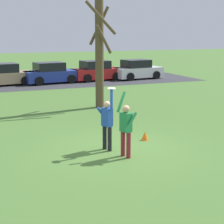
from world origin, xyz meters
TOP-DOWN VIEW (x-y plane):
  - ground_plane at (0.00, 0.00)m, footprint 120.00×120.00m
  - person_catcher at (-0.35, 0.10)m, footprint 0.48×0.59m
  - person_defender at (-0.06, -0.77)m, footprint 0.56×0.63m
  - frisbee_disc at (-0.28, -0.11)m, footprint 0.26×0.26m
  - parked_car_tan at (-1.74, 17.26)m, footprint 4.29×2.42m
  - parked_car_blue at (1.69, 17.03)m, footprint 4.29×2.42m
  - parked_car_red at (5.48, 17.33)m, footprint 4.29×2.42m
  - parked_car_white at (8.94, 17.00)m, footprint 4.29×2.42m
  - parking_strip at (1.91, 17.07)m, footprint 23.44×6.40m
  - bare_tree_tall at (1.93, 6.94)m, footprint 1.59×1.61m
  - field_cone_orange at (1.34, 0.67)m, footprint 0.26×0.26m

SIDE VIEW (x-z plane):
  - ground_plane at x=0.00m, z-range 0.00..0.00m
  - parking_strip at x=1.91m, z-range 0.00..0.01m
  - field_cone_orange at x=1.34m, z-range 0.00..0.32m
  - parked_car_tan at x=-1.74m, z-range -0.07..1.52m
  - parked_car_blue at x=1.69m, z-range -0.07..1.52m
  - parked_car_red at x=5.48m, z-range -0.07..1.52m
  - parked_car_white at x=8.94m, z-range -0.07..1.52m
  - person_defender at x=-0.06m, z-range -0.04..2.00m
  - person_catcher at x=-0.35m, z-range -0.06..2.02m
  - frisbee_disc at x=-0.28m, z-range 2.08..2.10m
  - bare_tree_tall at x=1.93m, z-range 0.13..5.92m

